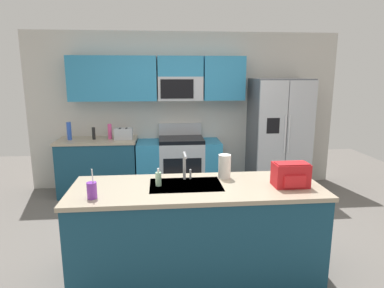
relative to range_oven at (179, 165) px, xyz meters
name	(u,v)px	position (x,y,z in m)	size (l,w,h in m)	color
ground_plane	(199,242)	(0.13, -1.80, -0.44)	(9.00, 9.00, 0.00)	#66605B
kitchen_wall_unit	(177,101)	(-0.01, 0.28, 1.03)	(5.20, 0.43, 2.60)	beige
back_counter	(99,166)	(-1.31, 0.00, 0.01)	(1.25, 0.63, 0.90)	navy
range_oven	(179,165)	(0.00, 0.00, 0.00)	(1.36, 0.61, 1.10)	#B7BABF
refrigerator	(278,135)	(1.65, -0.07, 0.48)	(0.90, 0.76, 1.85)	#4C4F54
island_counter	(197,230)	(0.03, -2.39, 0.01)	(2.35, 0.83, 0.90)	navy
toaster	(123,134)	(-0.88, -0.05, 0.55)	(0.28, 0.16, 0.18)	#B7BABF
pepper_mill	(94,133)	(-1.35, 0.00, 0.55)	(0.05, 0.05, 0.19)	black
bottle_blue	(69,131)	(-1.73, 0.01, 0.60)	(0.07, 0.07, 0.28)	blue
bottle_pink	(110,131)	(-1.10, 0.02, 0.58)	(0.06, 0.06, 0.24)	#EA4C93
sink_faucet	(185,164)	(-0.06, -2.20, 0.62)	(0.08, 0.21, 0.28)	#B7BABF
drink_cup_purple	(92,190)	(-0.88, -2.62, 0.53)	(0.08, 0.08, 0.26)	purple
soap_dispenser	(158,179)	(-0.32, -2.34, 0.53)	(0.06, 0.06, 0.17)	#A5D8B2
paper_towel_roll	(225,166)	(0.34, -2.16, 0.58)	(0.12, 0.12, 0.24)	white
backpack	(291,174)	(0.91, -2.48, 0.57)	(0.32, 0.22, 0.23)	red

